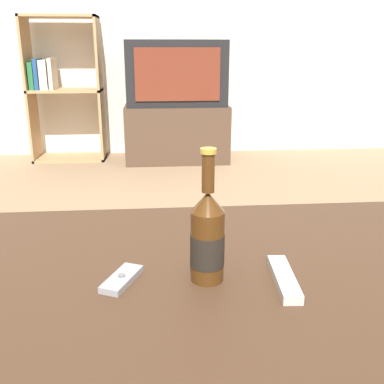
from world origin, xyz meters
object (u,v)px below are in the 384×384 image
Objects in this scene: television at (176,73)px; remote_control at (284,278)px; bookshelf at (60,87)px; tv_stand at (177,133)px; beer_bottle at (207,237)px; cell_phone at (122,279)px.

television reaches higher than remote_control.
bookshelf is at bearing 113.20° from remote_control.
tv_stand is at bearing -5.93° from bookshelf.
bookshelf is (-0.91, 0.10, -0.10)m from television.
beer_bottle is at bearing -91.59° from television.
beer_bottle is at bearing -73.64° from bookshelf.
cell_phone is at bearing 179.18° from beer_bottle.
beer_bottle reaches higher than cell_phone.
bookshelf is at bearing 127.28° from cell_phone.
beer_bottle is at bearing 173.74° from remote_control.
bookshelf reaches higher than beer_bottle.
bookshelf is at bearing 173.83° from television.
bookshelf is at bearing 174.07° from tv_stand.
tv_stand is 0.99m from bookshelf.
tv_stand is 2.77m from cell_phone.
remote_control reaches higher than cell_phone.
remote_control is at bearing -70.90° from bookshelf.
cell_phone is at bearing -95.34° from tv_stand.
tv_stand is at bearing 90.00° from television.
cell_phone is (-0.26, -2.76, 0.19)m from tv_stand.
television reaches higher than beer_bottle.
tv_stand is at bearing 88.41° from beer_bottle.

